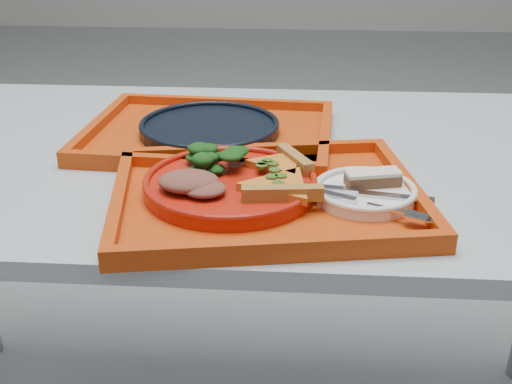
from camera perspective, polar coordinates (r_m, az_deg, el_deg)
table at (r=1.19m, az=-2.13°, el=0.37°), size 1.60×0.80×0.75m
tray_main at (r=0.96m, az=0.93°, el=-0.67°), size 0.50×0.42×0.01m
tray_far at (r=1.21m, az=-4.13°, el=4.98°), size 0.47×0.38×0.01m
dinner_plate at (r=0.97m, az=-2.29°, el=0.49°), size 0.26×0.26×0.02m
side_plate at (r=0.96m, az=9.63°, el=-0.22°), size 0.15×0.15×0.01m
navy_plate at (r=1.21m, az=-4.15°, el=5.60°), size 0.26×0.26×0.02m
pizza_slice_a at (r=0.93m, az=2.23°, el=0.76°), size 0.13×0.14×0.02m
pizza_slice_b at (r=1.00m, az=2.07°, el=2.67°), size 0.14×0.14×0.02m
salad_heap at (r=1.00m, az=-3.70°, el=3.21°), size 0.09×0.08×0.04m
meat_portion at (r=0.93m, az=-6.00°, el=0.95°), size 0.09×0.07×0.03m
dessert_bar at (r=0.97m, az=10.34°, el=1.24°), size 0.09×0.05×0.02m
knife at (r=0.94m, az=10.00°, el=-0.06°), size 0.19×0.05×0.01m
fork at (r=0.91m, az=9.74°, el=-0.99°), size 0.18×0.10×0.01m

